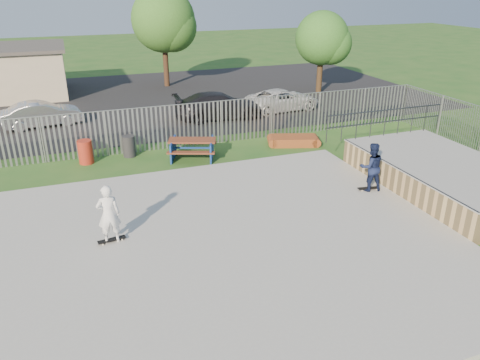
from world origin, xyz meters
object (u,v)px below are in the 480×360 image
object	(u,v)px
car_silver	(42,114)
funbox	(294,141)
trash_bin_red	(85,152)
tree_mid	(163,20)
picnic_table	(192,149)
tree_right	(322,38)
skater_navy	(371,167)
trash_bin_grey	(129,146)
car_white	(283,100)
car_dark	(219,106)
skater_white	(109,214)

from	to	relation	value
car_silver	funbox	bearing A→B (deg)	-132.27
trash_bin_red	tree_mid	world-z (taller)	tree_mid
car_silver	picnic_table	bearing A→B (deg)	-149.01
tree_right	skater_navy	bearing A→B (deg)	-112.63
trash_bin_grey	car_silver	xyz separation A→B (m)	(-3.65, 6.14, 0.21)
car_white	tree_mid	size ratio (longest dim) A/B	0.65
picnic_table	car_silver	world-z (taller)	car_silver
picnic_table	car_silver	xyz separation A→B (m)	(-6.18, 7.31, 0.24)
skater_navy	trash_bin_red	bearing A→B (deg)	-25.73
trash_bin_grey	tree_mid	bearing A→B (deg)	71.72
skater_navy	car_dark	bearing A→B (deg)	-70.01
car_white	skater_navy	size ratio (longest dim) A/B	2.49
picnic_table	car_white	bearing A→B (deg)	60.95
skater_navy	tree_mid	bearing A→B (deg)	-72.22
funbox	tree_right	xyz separation A→B (m)	(6.42, 9.25, 3.40)
car_white	tree_right	bearing A→B (deg)	-57.93
car_white	skater_white	bearing A→B (deg)	131.75
car_silver	tree_right	size ratio (longest dim) A/B	0.74
car_silver	car_white	bearing A→B (deg)	-104.83
trash_bin_grey	car_white	world-z (taller)	car_white
picnic_table	car_dark	xyz separation A→B (m)	(2.98, 5.56, 0.31)
funbox	picnic_table	bearing A→B (deg)	-160.33
funbox	car_silver	xyz separation A→B (m)	(-11.07, 7.20, 0.47)
car_silver	tree_right	xyz separation A→B (m)	(17.50, 2.05, 2.93)
funbox	car_silver	size ratio (longest dim) A/B	0.56
trash_bin_grey	trash_bin_red	bearing A→B (deg)	-173.01
trash_bin_red	trash_bin_grey	xyz separation A→B (m)	(1.82, 0.22, -0.03)
car_white	tree_mid	distance (m)	11.12
trash_bin_red	skater_white	world-z (taller)	skater_white
trash_bin_red	tree_mid	size ratio (longest dim) A/B	0.15
car_silver	skater_navy	size ratio (longest dim) A/B	2.24
trash_bin_red	trash_bin_grey	world-z (taller)	trash_bin_red
tree_right	car_white	bearing A→B (deg)	-141.84
skater_navy	skater_white	distance (m)	9.11
car_dark	funbox	bearing A→B (deg)	-157.63
trash_bin_red	picnic_table	bearing A→B (deg)	-12.30
picnic_table	trash_bin_grey	distance (m)	2.79
funbox	car_dark	distance (m)	5.80
picnic_table	car_dark	world-z (taller)	car_dark
trash_bin_grey	car_white	xyz separation A→B (m)	(9.59, 4.84, 0.17)
trash_bin_grey	car_silver	distance (m)	7.14
trash_bin_red	car_silver	distance (m)	6.62
funbox	car_silver	distance (m)	13.22
trash_bin_grey	picnic_table	bearing A→B (deg)	-24.84
picnic_table	tree_mid	distance (m)	15.84
picnic_table	car_silver	size ratio (longest dim) A/B	0.62
funbox	tree_mid	distance (m)	15.91
trash_bin_red	skater_white	distance (m)	7.25
trash_bin_grey	funbox	bearing A→B (deg)	-8.16
car_silver	skater_navy	xyz separation A→B (m)	(11.20, -13.05, 0.36)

